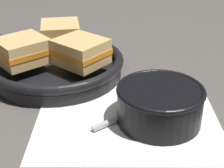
# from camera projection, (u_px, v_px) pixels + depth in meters

# --- Properties ---
(ground_plane) EXTENTS (4.00, 4.00, 0.00)m
(ground_plane) POSITION_uv_depth(u_px,v_px,m) (115.00, 103.00, 0.59)
(ground_plane) COLOR #56514C
(napkin) EXTENTS (0.32, 0.29, 0.00)m
(napkin) POSITION_uv_depth(u_px,v_px,m) (127.00, 116.00, 0.55)
(napkin) COLOR white
(napkin) RESTS_ON ground_plane
(soup_bowl) EXTENTS (0.13, 0.13, 0.06)m
(soup_bowl) POSITION_uv_depth(u_px,v_px,m) (160.00, 103.00, 0.52)
(soup_bowl) COLOR black
(soup_bowl) RESTS_ON ground_plane
(spoon) EXTENTS (0.15, 0.09, 0.01)m
(spoon) POSITION_uv_depth(u_px,v_px,m) (150.00, 105.00, 0.57)
(spoon) COLOR #B7B7BC
(spoon) RESTS_ON napkin
(skillet) EXTENTS (0.30, 0.33, 0.04)m
(skillet) POSITION_uv_depth(u_px,v_px,m) (56.00, 65.00, 0.68)
(skillet) COLOR black
(skillet) RESTS_ON ground_plane
(sandwich_near_left) EXTENTS (0.12, 0.12, 0.05)m
(sandwich_near_left) POSITION_uv_depth(u_px,v_px,m) (81.00, 52.00, 0.62)
(sandwich_near_left) COLOR #DBB26B
(sandwich_near_left) RESTS_ON skillet
(sandwich_near_right) EXTENTS (0.08, 0.09, 0.05)m
(sandwich_near_right) POSITION_uv_depth(u_px,v_px,m) (61.00, 34.00, 0.71)
(sandwich_near_right) COLOR #DBB26B
(sandwich_near_right) RESTS_ON skillet
(sandwich_far_left) EXTENTS (0.11, 0.11, 0.05)m
(sandwich_far_left) POSITION_uv_depth(u_px,v_px,m) (22.00, 51.00, 0.63)
(sandwich_far_left) COLOR #DBB26B
(sandwich_far_left) RESTS_ON skillet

